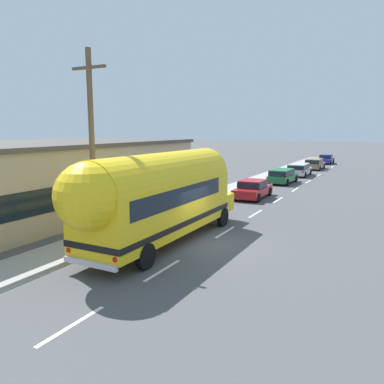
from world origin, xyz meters
The scene contains 11 objects.
ground_plane centered at (0.00, 0.00, 0.00)m, with size 300.00×300.00×0.00m, color #4C4C4F.
lane_markings centered at (-2.51, 13.03, 0.00)m, with size 3.70×80.00×0.01m.
sidewalk_slab centered at (-4.72, 10.00, 0.07)m, with size 2.31×90.00×0.15m, color #9E9B93.
roadside_building centered at (-12.03, 1.23, 2.17)m, with size 10.10×22.04×4.34m.
utility_pole centered at (-4.41, -2.24, 4.42)m, with size 1.80×0.24×8.50m.
painted_bus centered at (-1.79, -1.15, 2.30)m, with size 2.61×11.76×4.12m.
car_lead centered at (-1.93, 12.19, 0.74)m, with size 2.05×4.51×1.37m.
car_second centered at (-1.96, 20.88, 0.79)m, with size 2.02×4.59×1.37m.
car_third centered at (-1.84, 27.56, 0.80)m, with size 2.06×4.69×1.37m.
car_fourth centered at (-1.60, 35.42, 0.79)m, with size 1.97×4.66×1.37m.
car_fifth centered at (-1.57, 44.54, 0.73)m, with size 1.92×4.33×1.37m.
Camera 1 is at (7.20, -14.98, 5.16)m, focal length 35.74 mm.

